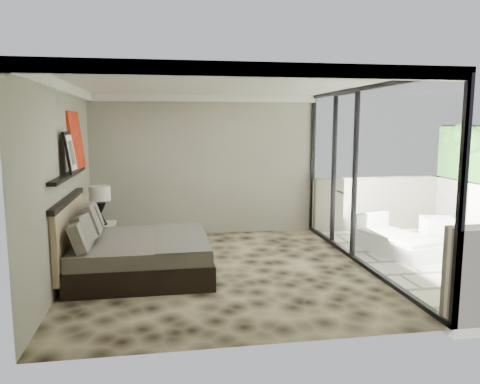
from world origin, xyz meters
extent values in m
plane|color=black|center=(0.00, 0.00, 0.00)|extent=(5.00, 5.00, 0.00)
cube|color=silver|center=(0.00, 0.00, 2.79)|extent=(4.50, 5.00, 0.02)
cube|color=gray|center=(0.00, 2.49, 1.40)|extent=(4.50, 0.02, 2.80)
cube|color=gray|center=(-2.24, 0.00, 1.40)|extent=(0.02, 5.00, 2.80)
cube|color=white|center=(2.25, 0.00, 1.40)|extent=(0.08, 5.00, 2.80)
cube|color=beige|center=(3.75, 0.00, -0.06)|extent=(3.00, 5.00, 0.12)
cube|color=black|center=(-2.18, 0.10, 1.50)|extent=(0.12, 2.20, 0.05)
cube|color=black|center=(-1.18, 0.01, 0.17)|extent=(1.99, 1.89, 0.34)
cube|color=#5A534B|center=(-1.18, 0.01, 0.44)|extent=(1.93, 1.83, 0.21)
cube|color=#48463E|center=(-0.61, 0.01, 0.55)|extent=(0.76, 1.87, 0.03)
cube|color=#9C8863|center=(-2.20, 0.01, 0.66)|extent=(0.08, 1.99, 0.95)
cube|color=black|center=(-1.95, 1.34, 0.27)|extent=(0.57, 0.57, 0.53)
cone|color=black|center=(-1.92, 1.30, 0.61)|extent=(0.21, 0.21, 0.18)
cone|color=black|center=(-1.92, 1.30, 0.80)|extent=(0.21, 0.21, 0.18)
cylinder|color=beige|center=(-1.92, 1.30, 1.05)|extent=(0.36, 0.36, 0.25)
cube|color=red|center=(-2.19, 0.92, 1.97)|extent=(0.13, 0.90, 0.90)
cube|color=black|center=(-2.14, 0.07, 1.82)|extent=(0.11, 0.50, 0.60)
cube|color=white|center=(4.07, 0.72, 0.27)|extent=(0.66, 0.66, 0.54)
cube|color=white|center=(3.15, 0.46, 0.13)|extent=(1.11, 1.63, 0.26)
cube|color=beige|center=(3.15, 0.46, 0.30)|extent=(1.05, 1.53, 0.07)
cube|color=white|center=(2.97, 1.14, 0.42)|extent=(0.75, 0.30, 0.33)
camera|label=1|loc=(-0.86, -6.88, 2.22)|focal=35.00mm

